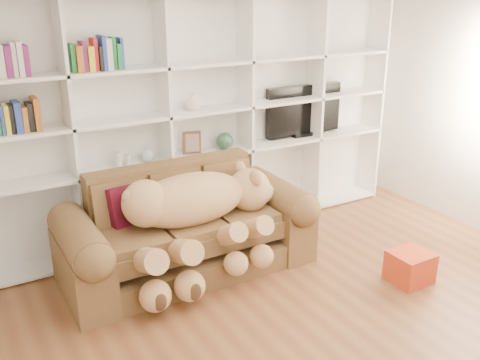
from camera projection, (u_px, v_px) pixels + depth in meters
floor at (355, 350)px, 3.81m from camera, size 5.00×5.00×0.00m
wall_back at (197, 101)px, 5.38m from camera, size 5.00×0.02×2.70m
bookshelf at (181, 111)px, 5.17m from camera, size 4.43×0.35×2.40m
sofa at (186, 234)px, 4.80m from camera, size 2.21×0.95×0.93m
teddy_bear at (196, 212)px, 4.55m from camera, size 1.53×0.87×0.89m
throw_pillow at (130, 206)px, 4.60m from camera, size 0.42×0.29×0.40m
gift_box at (410, 267)px, 4.67m from camera, size 0.34×0.32×0.27m
tv at (304, 111)px, 5.91m from camera, size 0.95×0.18×0.56m
picture_frame at (192, 143)px, 5.27m from camera, size 0.18×0.07×0.23m
green_vase at (225, 141)px, 5.45m from camera, size 0.18×0.18×0.18m
figurine_tall at (118, 160)px, 4.93m from camera, size 0.08×0.08×0.14m
figurine_short at (128, 160)px, 4.98m from camera, size 0.07×0.07×0.10m
snow_globe at (148, 155)px, 5.07m from camera, size 0.12×0.12×0.12m
shelf_vase at (193, 101)px, 5.14m from camera, size 0.19×0.19×0.17m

